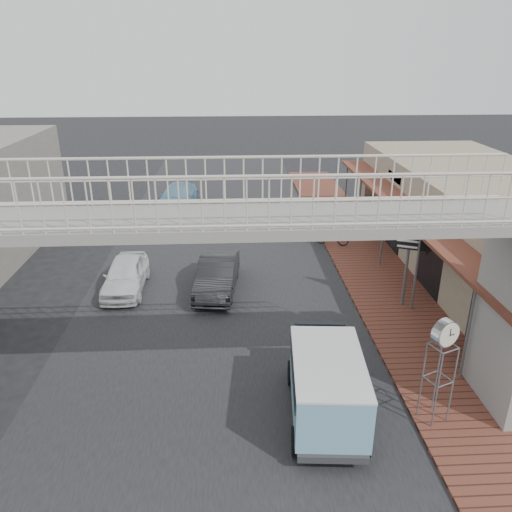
{
  "coord_description": "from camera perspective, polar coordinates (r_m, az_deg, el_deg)",
  "views": [
    {
      "loc": [
        0.56,
        -14.35,
        8.54
      ],
      "look_at": [
        1.43,
        2.1,
        1.8
      ],
      "focal_mm": 35.0,
      "sensor_mm": 36.0,
      "label": 1
    }
  ],
  "objects": [
    {
      "name": "sidewalk",
      "position": [
        20.21,
        14.38,
        -3.34
      ],
      "size": [
        3.0,
        40.0,
        0.1
      ],
      "primitive_type": "cube",
      "color": "brown",
      "rests_on": "ground"
    },
    {
      "name": "ground",
      "position": [
        16.71,
        -4.58,
        -8.56
      ],
      "size": [
        120.0,
        120.0,
        0.0
      ],
      "primitive_type": "plane",
      "color": "black",
      "rests_on": "ground"
    },
    {
      "name": "motorcycle_near",
      "position": [
        23.73,
        8.67,
        2.23
      ],
      "size": [
        1.69,
        1.01,
        0.84
      ],
      "primitive_type": "imported",
      "rotation": [
        0.0,
        0.0,
        1.26
      ],
      "color": "black",
      "rests_on": "sidewalk"
    },
    {
      "name": "angkot_curb",
      "position": [
        27.1,
        4.83,
        5.12
      ],
      "size": [
        2.15,
        4.33,
        1.18
      ],
      "primitive_type": "imported",
      "rotation": [
        0.0,
        0.0,
        3.1
      ],
      "color": "#79CAD3",
      "rests_on": "ground"
    },
    {
      "name": "road_strip",
      "position": [
        16.71,
        -4.59,
        -8.55
      ],
      "size": [
        10.0,
        60.0,
        0.01
      ],
      "primitive_type": "cube",
      "color": "black",
      "rests_on": "ground"
    },
    {
      "name": "street_clock",
      "position": [
        12.52,
        20.75,
        -8.73
      ],
      "size": [
        0.71,
        0.69,
        2.77
      ],
      "rotation": [
        0.0,
        0.0,
        0.41
      ],
      "color": "#59595B",
      "rests_on": "sidewalk"
    },
    {
      "name": "arrow_sign",
      "position": [
        17.84,
        19.68,
        1.7
      ],
      "size": [
        1.92,
        1.3,
        3.18
      ],
      "rotation": [
        0.0,
        0.0,
        -0.4
      ],
      "color": "#59595B",
      "rests_on": "sidewalk"
    },
    {
      "name": "dark_sedan",
      "position": [
        19.14,
        -4.45,
        -2.14
      ],
      "size": [
        1.8,
        4.11,
        1.31
      ],
      "primitive_type": "imported",
      "rotation": [
        0.0,
        0.0,
        -0.11
      ],
      "color": "black",
      "rests_on": "ground"
    },
    {
      "name": "white_hatchback",
      "position": [
        19.79,
        -14.7,
        -2.1
      ],
      "size": [
        1.5,
        3.68,
        1.25
      ],
      "primitive_type": "imported",
      "rotation": [
        0.0,
        0.0,
        0.01
      ],
      "color": "white",
      "rests_on": "ground"
    },
    {
      "name": "motorcycle_far",
      "position": [
        27.0,
        8.98,
        4.88
      ],
      "size": [
        1.74,
        0.91,
        1.01
      ],
      "primitive_type": "imported",
      "rotation": [
        0.0,
        0.0,
        1.29
      ],
      "color": "black",
      "rests_on": "sidewalk"
    },
    {
      "name": "angkot_far",
      "position": [
        29.92,
        -8.95,
        6.72
      ],
      "size": [
        2.47,
        4.79,
        1.33
      ],
      "primitive_type": "imported",
      "rotation": [
        0.0,
        0.0,
        -0.14
      ],
      "color": "#6798B3",
      "rests_on": "ground"
    },
    {
      "name": "shophouse_row",
      "position": [
        22.09,
        25.27,
        2.87
      ],
      "size": [
        7.2,
        18.0,
        4.0
      ],
      "color": "gray",
      "rests_on": "ground"
    },
    {
      "name": "angkot_van",
      "position": [
        12.62,
        8.06,
        -13.71
      ],
      "size": [
        2.01,
        3.91,
        1.86
      ],
      "rotation": [
        0.0,
        0.0,
        -0.08
      ],
      "color": "black",
      "rests_on": "ground"
    },
    {
      "name": "footbridge",
      "position": [
        11.67,
        -5.47,
        -5.21
      ],
      "size": [
        16.4,
        2.4,
        6.34
      ],
      "color": "gray",
      "rests_on": "ground"
    }
  ]
}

